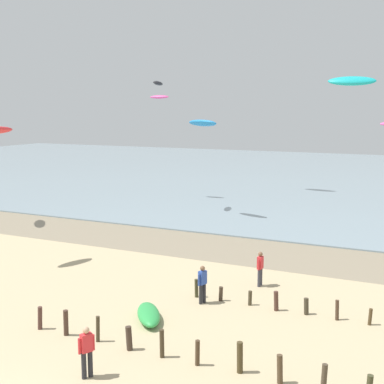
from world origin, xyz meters
TOP-DOWN VIEW (x-y plane):
  - wet_sand_strip at (0.00, 20.31)m, footprint 120.00×5.98m
  - sea at (0.00, 58.30)m, footprint 160.00×70.00m
  - groyne_mid at (4.00, 6.12)m, footprint 15.15×0.35m
  - person_nearest_camera at (0.48, 3.84)m, footprint 0.36×0.51m
  - person_by_waterline at (2.78, 14.58)m, footprint 0.23×0.57m
  - person_right_flank at (1.18, 11.32)m, footprint 0.32×0.55m
  - grounded_kite at (-0.04, 8.68)m, footprint 2.16×2.53m
  - kite_aloft_0 at (-13.53, 34.50)m, footprint 1.94×0.69m
  - kite_aloft_1 at (5.56, 22.06)m, footprint 2.76×1.46m
  - kite_aloft_2 at (-10.74, 29.16)m, footprint 1.26×2.18m
  - kite_aloft_4 at (-6.38, 28.28)m, footprint 2.94×1.84m

SIDE VIEW (x-z plane):
  - wet_sand_strip at x=0.00m, z-range 0.00..0.01m
  - sea at x=0.00m, z-range 0.00..0.10m
  - grounded_kite at x=-0.04m, z-range 0.00..0.49m
  - groyne_mid at x=4.00m, z-range -0.07..1.00m
  - person_nearest_camera at x=0.48m, z-range 0.06..1.77m
  - person_by_waterline at x=2.78m, z-range 0.06..1.77m
  - person_right_flank at x=1.18m, z-range 0.06..1.77m
  - kite_aloft_4 at x=-6.38m, z-range 7.06..7.80m
  - kite_aloft_0 at x=-13.53m, z-range 9.40..9.81m
  - kite_aloft_1 at x=5.56m, z-range 9.66..10.43m
  - kite_aloft_2 at x=-10.74m, z-range 10.33..10.80m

